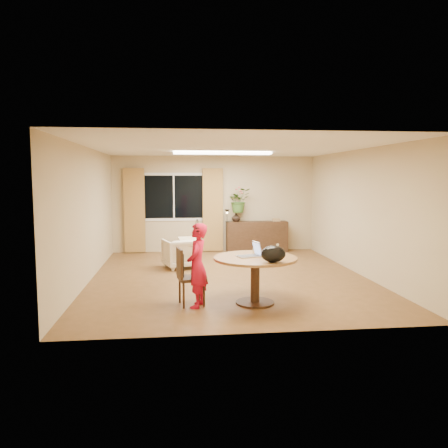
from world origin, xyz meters
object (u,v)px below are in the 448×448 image
at_px(dining_table, 255,267).
at_px(sideboard, 257,236).
at_px(dining_chair, 192,276).
at_px(armchair, 180,253).
at_px(child, 197,265).

height_order(dining_table, sideboard, sideboard).
height_order(dining_chair, armchair, dining_chair).
distance_m(child, armchair, 3.07).
distance_m(dining_chair, child, 0.25).
bearing_deg(armchair, child, 76.82).
xyz_separation_m(dining_chair, armchair, (-0.14, 2.93, -0.13)).
xyz_separation_m(dining_table, dining_chair, (-1.01, 0.05, -0.14)).
height_order(child, sideboard, child).
bearing_deg(armchair, dining_table, 93.74).
distance_m(armchair, sideboard, 2.87).
bearing_deg(dining_table, armchair, 111.06).
height_order(dining_chair, child, child).
bearing_deg(armchair, sideboard, -154.63).
relative_size(armchair, sideboard, 0.43).
xyz_separation_m(child, armchair, (-0.22, 3.05, -0.33)).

